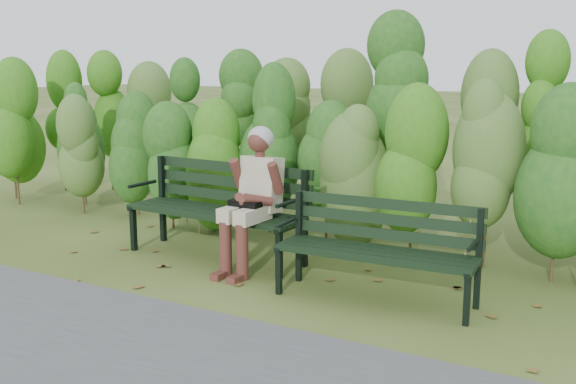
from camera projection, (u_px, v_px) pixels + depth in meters
The scene contains 7 objects.
ground at pixel (269, 279), 6.14m from camera, with size 80.00×80.00×0.00m, color #3A4B18.
footpath at pixel (91, 374), 4.25m from camera, with size 60.00×2.50×0.01m, color #474749.
hedge_band at pixel (354, 125), 7.49m from camera, with size 11.04×1.67×2.42m.
leaf_litter at pixel (279, 290), 5.83m from camera, with size 5.60×2.14×0.01m.
bench_left at pixel (221, 202), 6.77m from camera, with size 1.92×0.70×0.95m.
bench_right at pixel (379, 242), 5.56m from camera, with size 1.68×0.63×0.82m.
seated_woman at pixel (253, 190), 6.29m from camera, with size 0.54×0.78×1.36m.
Camera 1 is at (3.03, -5.04, 1.95)m, focal length 42.00 mm.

